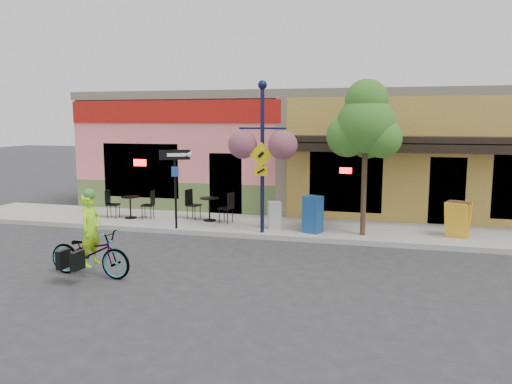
# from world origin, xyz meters

# --- Properties ---
(ground) EXTENTS (90.00, 90.00, 0.00)m
(ground) POSITION_xyz_m (0.00, 0.00, 0.00)
(ground) COLOR #2D2D30
(ground) RESTS_ON ground
(sidewalk) EXTENTS (24.00, 3.00, 0.15)m
(sidewalk) POSITION_xyz_m (0.00, 2.00, 0.07)
(sidewalk) COLOR #9E9B93
(sidewalk) RESTS_ON ground
(curb) EXTENTS (24.00, 0.12, 0.15)m
(curb) POSITION_xyz_m (0.00, 0.55, 0.07)
(curb) COLOR #A8A59E
(curb) RESTS_ON ground
(building) EXTENTS (18.20, 8.20, 4.50)m
(building) POSITION_xyz_m (0.00, 7.50, 2.25)
(building) COLOR #F77A7A
(building) RESTS_ON ground
(bicycle) EXTENTS (2.09, 0.87, 1.07)m
(bicycle) POSITION_xyz_m (-3.84, -3.79, 0.54)
(bicycle) COLOR maroon
(bicycle) RESTS_ON ground
(cyclist_rider) EXTENTS (0.43, 0.62, 1.62)m
(cyclist_rider) POSITION_xyz_m (-3.79, -3.79, 0.81)
(cyclist_rider) COLOR #ACF81A
(cyclist_rider) RESTS_ON ground
(lamp_post) EXTENTS (1.46, 0.67, 4.45)m
(lamp_post) POSITION_xyz_m (-1.01, 0.79, 2.37)
(lamp_post) COLOR #12153A
(lamp_post) RESTS_ON sidewalk
(one_way_sign) EXTENTS (0.93, 0.55, 2.43)m
(one_way_sign) POSITION_xyz_m (-3.71, 0.65, 1.36)
(one_way_sign) COLOR black
(one_way_sign) RESTS_ON sidewalk
(cafe_set_left) EXTENTS (1.72, 1.04, 0.97)m
(cafe_set_left) POSITION_xyz_m (-5.86, 1.76, 0.64)
(cafe_set_left) COLOR black
(cafe_set_left) RESTS_ON sidewalk
(cafe_set_right) EXTENTS (1.83, 1.20, 1.01)m
(cafe_set_right) POSITION_xyz_m (-3.11, 2.01, 0.66)
(cafe_set_right) COLOR black
(cafe_set_right) RESTS_ON sidewalk
(newspaper_box_blue) EXTENTS (0.62, 0.58, 1.10)m
(newspaper_box_blue) POSITION_xyz_m (0.44, 1.17, 0.70)
(newspaper_box_blue) COLOR #17478F
(newspaper_box_blue) RESTS_ON sidewalk
(newspaper_box_grey) EXTENTS (0.48, 0.46, 0.83)m
(newspaper_box_grey) POSITION_xyz_m (-0.78, 1.42, 0.56)
(newspaper_box_grey) COLOR #AAAAAA
(newspaper_box_grey) RESTS_ON sidewalk
(street_tree) EXTENTS (2.00, 2.00, 4.51)m
(street_tree) POSITION_xyz_m (1.90, 1.20, 2.41)
(street_tree) COLOR #3D7A26
(street_tree) RESTS_ON sidewalk
(sandwich_board) EXTENTS (0.74, 0.66, 1.03)m
(sandwich_board) POSITION_xyz_m (4.44, 1.44, 0.66)
(sandwich_board) COLOR yellow
(sandwich_board) RESTS_ON sidewalk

